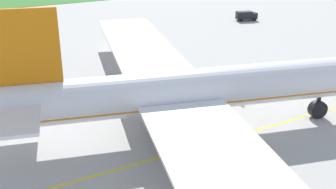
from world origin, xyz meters
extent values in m
plane|color=#ADAAA5|center=(0.00, 0.00, 0.00)|extent=(600.00, 600.00, 0.00)
cube|color=yellow|center=(0.00, -2.23, 0.00)|extent=(280.00, 0.36, 0.01)
cube|color=#38722D|center=(0.00, 118.39, 0.05)|extent=(320.00, 24.00, 0.10)
cylinder|color=white|center=(-4.27, 1.58, 6.15)|extent=(49.24, 17.88, 5.47)
cube|color=orange|center=(-4.27, 1.58, 5.19)|extent=(47.21, 16.96, 0.66)
cube|color=orange|center=(-24.37, 6.87, 13.26)|extent=(8.75, 2.80, 8.75)
cube|color=white|center=(-23.94, 12.41, 6.97)|extent=(7.49, 9.84, 0.38)
cube|color=white|center=(-26.72, 1.84, 6.97)|extent=(7.49, 9.84, 0.38)
cube|color=white|center=(-0.30, 26.39, 5.47)|extent=(21.86, 45.84, 0.44)
cylinder|color=#B7BABF|center=(-1.42, 16.32, 3.81)|extent=(5.79, 4.23, 3.01)
cylinder|color=black|center=(1.09, 15.66, 3.81)|extent=(1.24, 3.17, 3.16)
cylinder|color=#B7BABF|center=(-9.05, -12.65, 3.81)|extent=(5.79, 4.23, 3.01)
cylinder|color=black|center=(-6.53, -13.31, 3.81)|extent=(1.24, 3.17, 3.16)
cylinder|color=black|center=(13.91, -3.21, 2.36)|extent=(0.57, 0.57, 2.12)
cylinder|color=black|center=(13.91, -3.21, 1.30)|extent=(2.81, 1.79, 2.60)
cylinder|color=black|center=(-7.37, 5.36, 2.36)|extent=(0.57, 0.57, 2.12)
cylinder|color=black|center=(-7.37, 5.36, 1.30)|extent=(2.81, 1.79, 2.60)
cylinder|color=black|center=(-8.83, -0.19, 2.36)|extent=(0.57, 0.57, 2.12)
cylinder|color=black|center=(-8.83, -0.19, 1.30)|extent=(2.81, 1.79, 2.60)
sphere|color=black|center=(-21.78, 8.96, 6.64)|extent=(0.38, 0.38, 0.38)
sphere|color=black|center=(-17.23, 7.76, 6.64)|extent=(0.38, 0.38, 0.38)
sphere|color=black|center=(-12.68, 6.56, 6.64)|extent=(0.38, 0.38, 0.38)
sphere|color=black|center=(-8.14, 5.37, 6.64)|extent=(0.38, 0.38, 0.38)
sphere|color=black|center=(-3.59, 4.17, 6.64)|extent=(0.38, 0.38, 0.38)
sphere|color=black|center=(0.95, 2.97, 6.64)|extent=(0.38, 0.38, 0.38)
sphere|color=black|center=(5.50, 1.78, 6.64)|extent=(0.38, 0.38, 0.38)
sphere|color=black|center=(10.04, 0.58, 6.64)|extent=(0.38, 0.38, 0.38)
sphere|color=black|center=(14.59, -0.62, 6.64)|extent=(0.38, 0.38, 0.38)
cylinder|color=black|center=(7.44, 6.31, 0.40)|extent=(0.12, 0.12, 0.79)
cylinder|color=orange|center=(7.32, 6.37, 1.05)|extent=(0.09, 0.09, 0.51)
cylinder|color=black|center=(7.61, 6.22, 0.40)|extent=(0.12, 0.12, 0.79)
cylinder|color=orange|center=(7.73, 6.16, 1.05)|extent=(0.09, 0.09, 0.51)
cube|color=orange|center=(7.52, 6.26, 1.07)|extent=(0.48, 0.39, 0.56)
sphere|color=#8C6647|center=(7.52, 6.26, 1.47)|extent=(0.21, 0.21, 0.21)
cube|color=black|center=(46.02, 54.16, 1.57)|extent=(5.00, 3.59, 2.23)
cube|color=black|center=(48.75, 53.25, 1.35)|extent=(2.36, 2.63, 1.80)
cube|color=#263347|center=(49.52, 53.00, 1.71)|extent=(0.68, 1.85, 0.79)
cylinder|color=black|center=(49.11, 54.34, 0.45)|extent=(0.95, 0.57, 0.90)
cylinder|color=black|center=(48.39, 52.17, 0.45)|extent=(0.95, 0.57, 0.90)
cylinder|color=black|center=(45.31, 55.60, 0.45)|extent=(0.95, 0.57, 0.90)
cylinder|color=black|center=(44.59, 53.44, 0.45)|extent=(0.95, 0.57, 0.90)
cube|color=#B21E19|center=(-23.89, 28.67, 1.66)|extent=(4.38, 2.46, 2.42)
cube|color=#B21E19|center=(-21.23, 28.38, 1.44)|extent=(1.83, 2.10, 1.99)
cube|color=#263347|center=(-20.48, 28.30, 1.84)|extent=(0.26, 1.69, 0.87)
cylinder|color=black|center=(-21.12, 29.38, 0.45)|extent=(0.93, 0.40, 0.90)
cylinder|color=black|center=(-21.34, 27.38, 0.45)|extent=(0.93, 0.40, 0.90)
cylinder|color=black|center=(-24.82, 29.79, 0.45)|extent=(0.93, 0.40, 0.90)
cylinder|color=black|center=(-25.04, 27.79, 0.45)|extent=(0.93, 0.40, 0.90)
camera|label=1|loc=(-31.80, -41.23, 26.18)|focal=44.88mm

